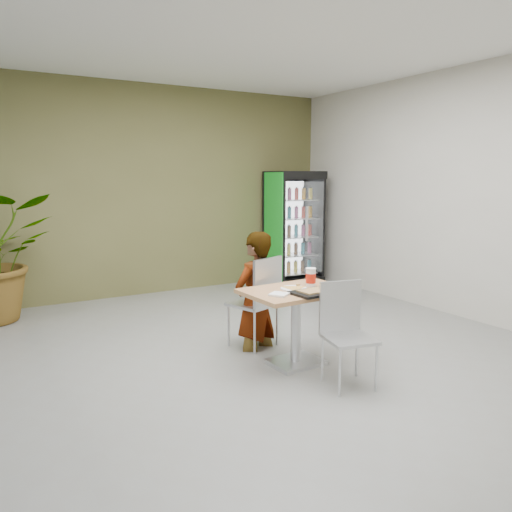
# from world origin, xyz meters

# --- Properties ---
(ground) EXTENTS (7.00, 7.00, 0.00)m
(ground) POSITION_xyz_m (0.00, 0.00, 0.00)
(ground) COLOR gray
(ground) RESTS_ON ground
(room_envelope) EXTENTS (6.00, 7.00, 3.20)m
(room_envelope) POSITION_xyz_m (0.00, 0.00, 1.60)
(room_envelope) COLOR beige
(room_envelope) RESTS_ON ground
(dining_table) EXTENTS (1.02, 0.73, 0.75)m
(dining_table) POSITION_xyz_m (0.18, -0.14, 0.54)
(dining_table) COLOR tan
(dining_table) RESTS_ON ground
(chair_far) EXTENTS (0.56, 0.56, 0.99)m
(chair_far) POSITION_xyz_m (0.12, 0.45, 0.58)
(chair_far) COLOR silver
(chair_far) RESTS_ON ground
(chair_near) EXTENTS (0.48, 0.49, 0.91)m
(chair_near) POSITION_xyz_m (0.30, -0.70, 0.53)
(chair_near) COLOR silver
(chair_near) RESTS_ON ground
(seated_woman) EXTENTS (0.66, 0.54, 1.55)m
(seated_woman) POSITION_xyz_m (0.08, 0.49, 0.48)
(seated_woman) COLOR black
(seated_woman) RESTS_ON ground
(pizza_plate) EXTENTS (0.36, 0.32, 0.03)m
(pizza_plate) POSITION_xyz_m (0.16, -0.11, 0.77)
(pizza_plate) COLOR white
(pizza_plate) RESTS_ON dining_table
(soda_cup) EXTENTS (0.10, 0.10, 0.18)m
(soda_cup) POSITION_xyz_m (0.38, -0.08, 0.84)
(soda_cup) COLOR white
(soda_cup) RESTS_ON dining_table
(napkin_stack) EXTENTS (0.21, 0.21, 0.02)m
(napkin_stack) POSITION_xyz_m (-0.10, -0.26, 0.76)
(napkin_stack) COLOR white
(napkin_stack) RESTS_ON dining_table
(cafeteria_tray) EXTENTS (0.43, 0.33, 0.02)m
(cafeteria_tray) POSITION_xyz_m (0.21, -0.37, 0.76)
(cafeteria_tray) COLOR black
(cafeteria_tray) RESTS_ON dining_table
(beverage_fridge) EXTENTS (0.92, 0.73, 1.91)m
(beverage_fridge) POSITION_xyz_m (2.35, 3.05, 0.95)
(beverage_fridge) COLOR black
(beverage_fridge) RESTS_ON ground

